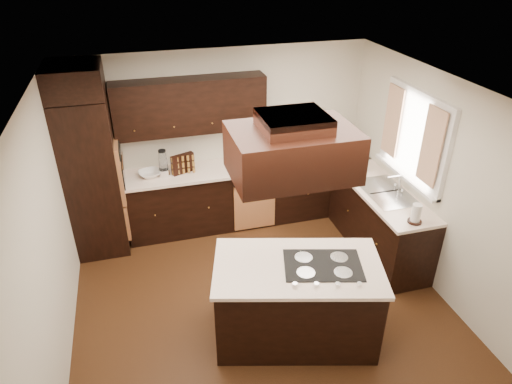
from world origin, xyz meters
TOP-DOWN VIEW (x-y plane):
  - floor at (0.00, 0.00)m, footprint 4.20×4.20m
  - ceiling at (0.00, 0.00)m, footprint 4.20×4.20m
  - wall_back at (0.00, 2.11)m, footprint 4.20×0.02m
  - wall_front at (0.00, -2.11)m, footprint 4.20×0.02m
  - wall_left at (-2.11, 0.00)m, footprint 0.02×4.20m
  - wall_right at (2.11, 0.00)m, footprint 0.02×4.20m
  - oven_column at (-1.78, 1.71)m, footprint 0.65×0.75m
  - wall_oven_face at (-1.43, 1.71)m, footprint 0.05×0.62m
  - base_cabinets_back at (0.03, 1.80)m, footprint 2.93×0.60m
  - base_cabinets_right at (1.80, 0.90)m, footprint 0.60×2.40m
  - countertop_back at (0.03, 1.79)m, footprint 2.93×0.63m
  - countertop_right at (1.79, 0.90)m, footprint 0.63×2.40m
  - upper_cabinets at (-0.43, 1.93)m, footprint 2.00×0.34m
  - dishwasher_front at (0.33, 1.50)m, footprint 0.60×0.05m
  - window_frame at (2.07, 0.55)m, footprint 0.06×1.32m
  - window_pane at (2.10, 0.55)m, footprint 0.00×1.20m
  - curtain_left at (2.01, 0.13)m, footprint 0.02×0.34m
  - curtain_right at (2.01, 0.97)m, footprint 0.02×0.34m
  - sink_rim at (1.80, 0.55)m, footprint 0.52×0.84m
  - island at (0.22, -0.55)m, footprint 1.79×1.27m
  - island_top at (0.22, -0.55)m, footprint 1.86×1.34m
  - cooktop at (0.45, -0.61)m, footprint 0.87×0.69m
  - range_hood at (0.10, -0.55)m, footprint 1.05×0.72m
  - hood_duct at (0.10, -0.55)m, footprint 0.55×0.50m
  - blender_base at (-0.87, 1.75)m, footprint 0.15×0.15m
  - blender_pitcher at (-0.87, 1.75)m, footprint 0.13×0.13m
  - spice_rack at (-0.61, 1.79)m, footprint 0.33×0.20m
  - mixing_bowl at (-1.06, 1.80)m, footprint 0.34×0.34m
  - soap_bottle at (1.74, 1.18)m, footprint 0.12×0.12m
  - paper_towel at (1.76, -0.17)m, footprint 0.12×0.12m

SIDE VIEW (x-z plane):
  - floor at x=0.00m, z-range -0.02..0.00m
  - dishwasher_front at x=0.33m, z-range 0.04..0.76m
  - base_cabinets_back at x=0.03m, z-range 0.00..0.88m
  - base_cabinets_right at x=1.80m, z-range 0.00..0.88m
  - island at x=0.22m, z-range 0.00..0.88m
  - countertop_back at x=0.03m, z-range 0.88..0.92m
  - countertop_right at x=1.79m, z-range 0.88..0.92m
  - island_top at x=0.22m, z-range 0.88..0.92m
  - sink_rim at x=1.80m, z-range 0.92..0.93m
  - cooktop at x=0.45m, z-range 0.92..0.93m
  - mixing_bowl at x=-1.06m, z-range 0.92..0.99m
  - blender_base at x=-0.87m, z-range 0.92..1.02m
  - soap_bottle at x=1.74m, z-range 0.92..1.14m
  - paper_towel at x=1.76m, z-range 0.92..1.15m
  - spice_rack at x=-0.61m, z-range 0.92..1.19m
  - oven_column at x=-1.78m, z-range 0.00..2.12m
  - wall_oven_face at x=-1.43m, z-range 0.73..1.51m
  - blender_pitcher at x=-0.87m, z-range 1.02..1.28m
  - wall_back at x=0.00m, z-range 0.00..2.50m
  - wall_front at x=0.00m, z-range 0.00..2.50m
  - wall_left at x=-2.11m, z-range 0.00..2.50m
  - wall_right at x=2.11m, z-range 0.00..2.50m
  - window_frame at x=2.07m, z-range 1.09..2.21m
  - window_pane at x=2.10m, z-range 1.15..2.15m
  - curtain_left at x=2.01m, z-range 1.25..2.15m
  - curtain_right at x=2.01m, z-range 1.25..2.15m
  - upper_cabinets at x=-0.43m, z-range 1.45..2.17m
  - range_hood at x=0.10m, z-range 1.95..2.37m
  - hood_duct at x=0.10m, z-range 2.37..2.50m
  - ceiling at x=0.00m, z-range 2.50..2.52m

